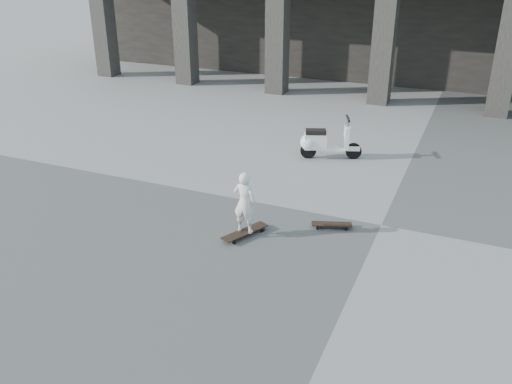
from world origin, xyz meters
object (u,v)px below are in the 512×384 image
at_px(longboard, 245,232).
at_px(scooter, 321,142).
at_px(child, 245,203).
at_px(skateboard_spare, 332,225).

bearing_deg(longboard, scooter, 24.01).
height_order(child, scooter, child).
distance_m(longboard, child, 0.58).
xyz_separation_m(longboard, child, (-0.00, -0.00, 0.58)).
height_order(longboard, child, child).
relative_size(child, scooter, 0.80).
distance_m(child, scooter, 4.26).
distance_m(skateboard_spare, scooter, 3.59).
relative_size(longboard, scooter, 0.67).
height_order(skateboard_spare, scooter, scooter).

